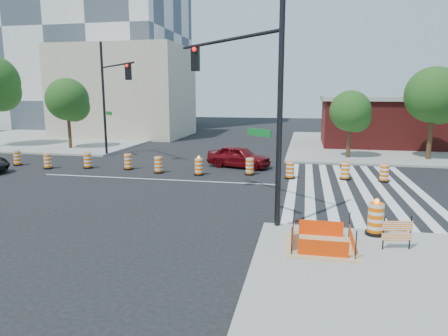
{
  "coord_description": "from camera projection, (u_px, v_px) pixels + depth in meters",
  "views": [
    {
      "loc": [
        8.37,
        -21.16,
        4.86
      ],
      "look_at": [
        4.68,
        -3.08,
        1.4
      ],
      "focal_mm": 32.0,
      "sensor_mm": 36.0,
      "label": 1
    }
  ],
  "objects": [
    {
      "name": "ground",
      "position": [
        155.0,
        179.0,
        22.91
      ],
      "size": [
        120.0,
        120.0,
        0.0
      ],
      "primitive_type": "plane",
      "color": "black",
      "rests_on": "ground"
    },
    {
      "name": "median_drum_5",
      "position": [
        199.0,
        167.0,
        23.98
      ],
      "size": [
        0.6,
        0.6,
        1.18
      ],
      "color": "black",
      "rests_on": "ground"
    },
    {
      "name": "crosswalk_east",
      "position": [
        354.0,
        188.0,
        20.76
      ],
      "size": [
        6.75,
        13.5,
        0.01
      ],
      "color": "silver",
      "rests_on": "ground"
    },
    {
      "name": "median_drum_3",
      "position": [
        128.0,
        162.0,
        25.75
      ],
      "size": [
        0.6,
        0.6,
        1.02
      ],
      "color": "black",
      "rests_on": "ground"
    },
    {
      "name": "tree_north_d",
      "position": [
        434.0,
        98.0,
        28.31
      ],
      "size": [
        3.96,
        3.96,
        6.74
      ],
      "color": "#382314",
      "rests_on": "ground"
    },
    {
      "name": "median_drum_9",
      "position": [
        384.0,
        173.0,
        22.14
      ],
      "size": [
        0.6,
        0.6,
        1.02
      ],
      "color": "black",
      "rests_on": "ground"
    },
    {
      "name": "median_drum_2",
      "position": [
        88.0,
        161.0,
        26.19
      ],
      "size": [
        0.6,
        0.6,
        1.02
      ],
      "color": "black",
      "rests_on": "ground"
    },
    {
      "name": "median_drum_6",
      "position": [
        250.0,
        167.0,
        24.05
      ],
      "size": [
        0.6,
        0.6,
        1.02
      ],
      "color": "black",
      "rests_on": "ground"
    },
    {
      "name": "pit_drum",
      "position": [
        375.0,
        220.0,
        13.42
      ],
      "size": [
        0.64,
        0.64,
        1.26
      ],
      "color": "black",
      "rests_on": "ground"
    },
    {
      "name": "median_drum_4",
      "position": [
        158.0,
        165.0,
        24.62
      ],
      "size": [
        0.6,
        0.6,
        1.02
      ],
      "color": "black",
      "rests_on": "ground"
    },
    {
      "name": "sidewalk_nw",
      "position": [
        60.0,
        138.0,
        43.77
      ],
      "size": [
        22.0,
        22.0,
        0.15
      ],
      "primitive_type": "cube",
      "color": "gray",
      "rests_on": "ground"
    },
    {
      "name": "brick_storefront",
      "position": [
        413.0,
        122.0,
        36.29
      ],
      "size": [
        16.5,
        8.5,
        4.6
      ],
      "color": "maroon",
      "rests_on": "ground"
    },
    {
      "name": "sidewalk_ne",
      "position": [
        411.0,
        146.0,
        36.7
      ],
      "size": [
        22.0,
        22.0,
        0.15
      ],
      "primitive_type": "cube",
      "color": "gray",
      "rests_on": "ground"
    },
    {
      "name": "beige_midrise",
      "position": [
        125.0,
        92.0,
        45.53
      ],
      "size": [
        14.0,
        10.0,
        10.0
      ],
      "primitive_type": "cube",
      "color": "#C3B395",
      "rests_on": "ground"
    },
    {
      "name": "barricade",
      "position": [
        397.0,
        231.0,
        12.13
      ],
      "size": [
        0.9,
        0.23,
        1.08
      ],
      "rotation": [
        0.0,
        0.0,
        0.21
      ],
      "color": "#FF6805",
      "rests_on": "ground"
    },
    {
      "name": "excavation_pit",
      "position": [
        322.0,
        244.0,
        12.44
      ],
      "size": [
        2.2,
        2.2,
        0.9
      ],
      "color": "tan",
      "rests_on": "ground"
    },
    {
      "name": "median_drum_1",
      "position": [
        48.0,
        161.0,
        26.04
      ],
      "size": [
        0.6,
        0.6,
        1.02
      ],
      "color": "black",
      "rests_on": "ground"
    },
    {
      "name": "median_drum_7",
      "position": [
        290.0,
        171.0,
        22.97
      ],
      "size": [
        0.6,
        0.6,
        1.02
      ],
      "color": "black",
      "rests_on": "ground"
    },
    {
      "name": "signal_pole_nw",
      "position": [
        111.0,
        88.0,
        29.37
      ],
      "size": [
        4.74,
        4.64,
        8.57
      ],
      "rotation": [
        0.0,
        0.0,
        -0.77
      ],
      "color": "black",
      "rests_on": "ground"
    },
    {
      "name": "signal_pole_se",
      "position": [
        247.0,
        80.0,
        14.99
      ],
      "size": [
        4.91,
        4.66,
        8.75
      ],
      "rotation": [
        0.0,
        0.0,
        2.38
      ],
      "color": "black",
      "rests_on": "ground"
    },
    {
      "name": "median_drum_8",
      "position": [
        345.0,
        171.0,
        22.71
      ],
      "size": [
        0.6,
        0.6,
        1.02
      ],
      "color": "black",
      "rests_on": "ground"
    },
    {
      "name": "lane_centerline",
      "position": [
        155.0,
        179.0,
        22.91
      ],
      "size": [
        14.0,
        0.12,
        0.01
      ],
      "primitive_type": "cube",
      "color": "silver",
      "rests_on": "ground"
    },
    {
      "name": "tree_north_b",
      "position": [
        68.0,
        102.0,
        34.3
      ],
      "size": [
        3.62,
        3.62,
        6.15
      ],
      "color": "#382314",
      "rests_on": "ground"
    },
    {
      "name": "tree_north_c",
      "position": [
        351.0,
        113.0,
        29.26
      ],
      "size": [
        3.04,
        2.99,
        5.08
      ],
      "color": "#382314",
      "rests_on": "ground"
    },
    {
      "name": "median_drum_0",
      "position": [
        17.0,
        158.0,
        27.25
      ],
      "size": [
        0.6,
        0.6,
        1.02
      ],
      "color": "black",
      "rests_on": "ground"
    },
    {
      "name": "red_coupe",
      "position": [
        239.0,
        157.0,
        26.5
      ],
      "size": [
        4.56,
        2.82,
        1.45
      ],
      "primitive_type": "imported",
      "rotation": [
        0.0,
        0.0,
        1.29
      ],
      "color": "#62080E",
      "rests_on": "ground"
    }
  ]
}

